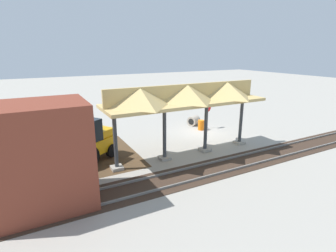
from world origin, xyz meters
The scene contains 10 objects.
ground_plane centered at (0.00, 0.00, 0.00)m, with size 120.00×120.00×0.00m, color #9E998E.
dirt_work_zone centered at (11.57, 1.05, 0.00)m, with size 9.84×7.00×0.01m, color #4C3823.
platform_canopy centered at (3.80, 3.87, 4.15)m, with size 10.98×3.20×4.90m.
rail_tracks centered at (0.00, 6.63, 0.03)m, with size 60.00×2.58×0.15m.
stop_sign centered at (-1.44, -0.77, 1.67)m, with size 0.75×0.20×2.32m.
backhoe centered at (9.77, 1.92, 1.27)m, with size 4.86×3.71×2.82m.
dirt_mound centered at (13.48, 0.26, 0.00)m, with size 3.90×3.90×2.00m, color #4C3823.
concrete_pipe centered at (-0.84, -2.17, 0.46)m, with size 1.26×1.24×0.92m.
brick_utility_building centered at (12.79, 6.01, 2.42)m, with size 4.35×3.35×4.84m, color brown.
traffic_barrel centered at (-0.60, -0.58, 0.45)m, with size 0.56×0.56×0.90m, color orange.
Camera 1 is at (12.78, 18.21, 6.95)m, focal length 28.00 mm.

